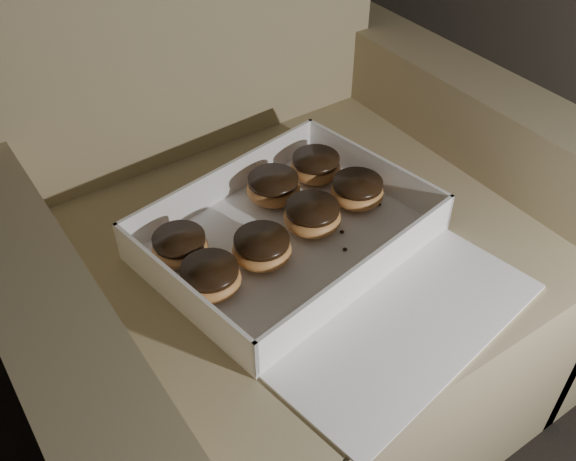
{
  "coord_description": "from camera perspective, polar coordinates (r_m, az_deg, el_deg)",
  "views": [
    {
      "loc": [
        0.31,
        -0.62,
        1.11
      ],
      "look_at": [
        0.73,
        -0.02,
        0.46
      ],
      "focal_mm": 40.0,
      "sensor_mm": 36.0,
      "label": 1
    }
  ],
  "objects": [
    {
      "name": "crumb_d",
      "position": [
        0.87,
        -0.22,
        -8.63
      ],
      "size": [
        0.01,
        0.01,
        0.0
      ],
      "primitive_type": "ellipsoid",
      "color": "black",
      "rests_on": "bakery_box"
    },
    {
      "name": "bakery_box",
      "position": [
        0.97,
        1.95,
        -1.76
      ],
      "size": [
        0.48,
        0.54,
        0.07
      ],
      "rotation": [
        0.0,
        0.0,
        0.17
      ],
      "color": "white",
      "rests_on": "armchair"
    },
    {
      "name": "donut_c",
      "position": [
        1.0,
        2.16,
        1.29
      ],
      "size": [
        0.09,
        0.09,
        0.05
      ],
      "color": "#C17F43",
      "rests_on": "bakery_box"
    },
    {
      "name": "donut_f",
      "position": [
        1.06,
        6.17,
        3.51
      ],
      "size": [
        0.09,
        0.09,
        0.04
      ],
      "color": "#C17F43",
      "rests_on": "bakery_box"
    },
    {
      "name": "donut_g",
      "position": [
        0.96,
        -9.59,
        -1.42
      ],
      "size": [
        0.08,
        0.08,
        0.04
      ],
      "color": "#C17F43",
      "rests_on": "bakery_box"
    },
    {
      "name": "donut_a",
      "position": [
        0.95,
        -2.33,
        -1.59
      ],
      "size": [
        0.09,
        0.09,
        0.04
      ],
      "color": "#C17F43",
      "rests_on": "bakery_box"
    },
    {
      "name": "crumb_a",
      "position": [
        1.01,
        4.81,
        -0.11
      ],
      "size": [
        0.01,
        0.01,
        0.0
      ],
      "primitive_type": "ellipsoid",
      "color": "black",
      "rests_on": "bakery_box"
    },
    {
      "name": "armchair",
      "position": [
        1.15,
        -1.11,
        -3.02
      ],
      "size": [
        0.92,
        0.78,
        0.96
      ],
      "color": "#8B7959",
      "rests_on": "floor"
    },
    {
      "name": "donut_e",
      "position": [
        0.91,
        -6.93,
        -4.2
      ],
      "size": [
        0.09,
        0.09,
        0.04
      ],
      "color": "#C17F43",
      "rests_on": "bakery_box"
    },
    {
      "name": "crumb_b",
      "position": [
        1.07,
        8.12,
        2.33
      ],
      "size": [
        0.01,
        0.01,
        0.0
      ],
      "primitive_type": "ellipsoid",
      "color": "black",
      "rests_on": "bakery_box"
    },
    {
      "name": "crumb_c",
      "position": [
        0.98,
        5.09,
        -1.67
      ],
      "size": [
        0.01,
        0.01,
        0.0
      ],
      "primitive_type": "ellipsoid",
      "color": "black",
      "rests_on": "bakery_box"
    },
    {
      "name": "donut_b",
      "position": [
        1.06,
        -1.31,
        3.84
      ],
      "size": [
        0.09,
        0.09,
        0.04
      ],
      "color": "#C17F43",
      "rests_on": "bakery_box"
    },
    {
      "name": "donut_d",
      "position": [
        1.11,
        2.48,
        5.71
      ],
      "size": [
        0.09,
        0.09,
        0.04
      ],
      "color": "#C17F43",
      "rests_on": "bakery_box"
    }
  ]
}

